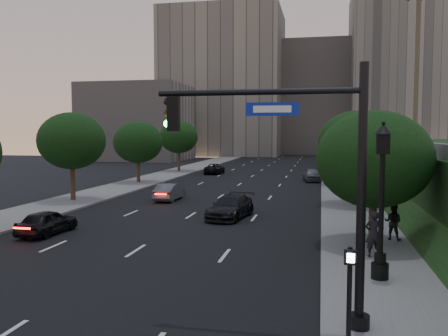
% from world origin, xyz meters
% --- Properties ---
extents(ground, '(160.00, 160.00, 0.00)m').
position_xyz_m(ground, '(0.00, 0.00, 0.00)').
color(ground, black).
rests_on(ground, ground).
extents(road_surface, '(16.00, 140.00, 0.02)m').
position_xyz_m(road_surface, '(0.00, 30.00, 0.01)').
color(road_surface, black).
rests_on(road_surface, ground).
extents(sidewalk_right, '(4.50, 140.00, 0.15)m').
position_xyz_m(sidewalk_right, '(10.25, 30.00, 0.07)').
color(sidewalk_right, slate).
rests_on(sidewalk_right, ground).
extents(sidewalk_left, '(4.50, 140.00, 0.15)m').
position_xyz_m(sidewalk_left, '(-10.25, 30.00, 0.07)').
color(sidewalk_left, slate).
rests_on(sidewalk_left, ground).
extents(parapet_wall, '(0.35, 90.00, 0.70)m').
position_xyz_m(parapet_wall, '(13.50, 28.00, 4.35)').
color(parapet_wall, slate).
rests_on(parapet_wall, embankment).
extents(office_block_left, '(26.00, 20.00, 32.00)m').
position_xyz_m(office_block_left, '(-14.00, 92.00, 16.00)').
color(office_block_left, gray).
rests_on(office_block_left, ground).
extents(office_block_mid, '(22.00, 18.00, 26.00)m').
position_xyz_m(office_block_mid, '(6.00, 102.00, 13.00)').
color(office_block_mid, '#A49D97').
rests_on(office_block_mid, ground).
extents(office_block_right, '(20.00, 22.00, 36.00)m').
position_xyz_m(office_block_right, '(24.00, 96.00, 18.00)').
color(office_block_right, gray).
rests_on(office_block_right, ground).
extents(office_block_filler, '(18.00, 16.00, 14.00)m').
position_xyz_m(office_block_filler, '(-26.00, 70.00, 7.00)').
color(office_block_filler, '#A49D97').
rests_on(office_block_filler, ground).
extents(tree_right_a, '(5.20, 5.20, 6.24)m').
position_xyz_m(tree_right_a, '(10.30, 8.00, 4.02)').
color(tree_right_a, '#38281C').
rests_on(tree_right_a, ground).
extents(tree_right_b, '(5.20, 5.20, 6.74)m').
position_xyz_m(tree_right_b, '(10.30, 20.00, 4.52)').
color(tree_right_b, '#38281C').
rests_on(tree_right_b, ground).
extents(tree_right_c, '(5.20, 5.20, 6.24)m').
position_xyz_m(tree_right_c, '(10.30, 33.00, 4.02)').
color(tree_right_c, '#38281C').
rests_on(tree_right_c, ground).
extents(tree_right_d, '(5.20, 5.20, 6.74)m').
position_xyz_m(tree_right_d, '(10.30, 47.00, 4.52)').
color(tree_right_d, '#38281C').
rests_on(tree_right_d, ground).
extents(tree_right_e, '(5.20, 5.20, 6.24)m').
position_xyz_m(tree_right_e, '(10.30, 62.00, 4.02)').
color(tree_right_e, '#38281C').
rests_on(tree_right_e, ground).
extents(tree_left_b, '(5.00, 5.00, 6.71)m').
position_xyz_m(tree_left_b, '(-10.30, 18.00, 4.58)').
color(tree_left_b, '#38281C').
rests_on(tree_left_b, ground).
extents(tree_left_c, '(5.00, 5.00, 6.34)m').
position_xyz_m(tree_left_c, '(-10.30, 31.00, 4.21)').
color(tree_left_c, '#38281C').
rests_on(tree_left_c, ground).
extents(tree_left_d, '(5.00, 5.00, 6.71)m').
position_xyz_m(tree_left_d, '(-10.30, 45.00, 4.58)').
color(tree_left_d, '#38281C').
rests_on(tree_left_d, ground).
extents(traffic_signal_mast, '(5.68, 0.56, 7.00)m').
position_xyz_m(traffic_signal_mast, '(7.89, -1.86, 3.67)').
color(traffic_signal_mast, black).
rests_on(traffic_signal_mast, ground).
extents(street_lamp, '(0.64, 0.64, 5.62)m').
position_xyz_m(street_lamp, '(10.01, 2.60, 2.63)').
color(street_lamp, black).
rests_on(street_lamp, ground).
extents(pedestrian_signal, '(0.30, 0.33, 2.50)m').
position_xyz_m(pedestrian_signal, '(8.67, -2.83, 1.57)').
color(pedestrian_signal, black).
rests_on(pedestrian_signal, ground).
extents(sedan_near_left, '(1.72, 3.88, 1.30)m').
position_xyz_m(sedan_near_left, '(-5.75, 7.30, 0.65)').
color(sedan_near_left, black).
rests_on(sedan_near_left, ground).
extents(sedan_mid_left, '(1.45, 4.04, 1.32)m').
position_xyz_m(sedan_mid_left, '(-3.41, 20.17, 0.66)').
color(sedan_mid_left, '#505256').
rests_on(sedan_mid_left, ground).
extents(sedan_far_left, '(2.50, 4.80, 1.29)m').
position_xyz_m(sedan_far_left, '(-5.10, 43.22, 0.65)').
color(sedan_far_left, black).
rests_on(sedan_far_left, ground).
extents(sedan_near_right, '(2.63, 4.98, 1.38)m').
position_xyz_m(sedan_near_right, '(2.58, 13.73, 0.69)').
color(sedan_near_right, black).
rests_on(sedan_near_right, ground).
extents(sedan_far_right, '(2.30, 4.43, 1.44)m').
position_xyz_m(sedan_far_right, '(7.00, 36.59, 0.72)').
color(sedan_far_right, '#525459').
rests_on(sedan_far_right, ground).
extents(pedestrian_a, '(0.75, 0.54, 1.90)m').
position_xyz_m(pedestrian_a, '(10.09, 5.56, 1.10)').
color(pedestrian_a, black).
rests_on(pedestrian_a, sidewalk_right).
extents(pedestrian_b, '(1.00, 0.90, 1.70)m').
position_xyz_m(pedestrian_b, '(11.33, 9.01, 1.00)').
color(pedestrian_b, black).
rests_on(pedestrian_b, sidewalk_right).
extents(pedestrian_c, '(1.08, 0.67, 1.72)m').
position_xyz_m(pedestrian_c, '(11.02, 14.63, 1.01)').
color(pedestrian_c, black).
rests_on(pedestrian_c, sidewalk_right).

